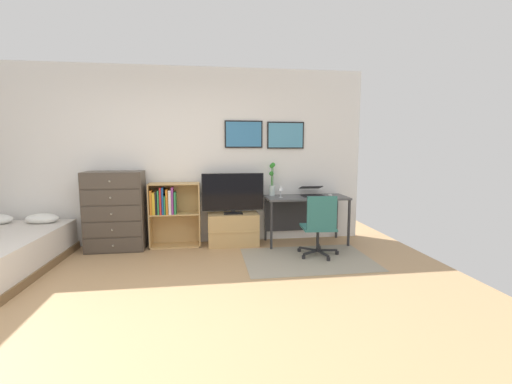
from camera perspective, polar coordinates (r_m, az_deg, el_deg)
name	(u,v)px	position (r m, az deg, el deg)	size (l,w,h in m)	color
ground_plane	(146,315)	(3.50, -17.48, -18.55)	(7.20, 7.20, 0.00)	tan
wall_back_with_posters	(170,157)	(5.56, -13.86, 5.62)	(6.12, 0.09, 2.70)	white
area_rug	(308,259)	(4.85, 8.37, -10.73)	(1.70, 1.20, 0.01)	#9E937F
dresser	(115,211)	(5.50, -21.91, -2.88)	(0.82, 0.46, 1.15)	#4C4238
bookshelf	(170,209)	(5.43, -13.76, -2.72)	(0.75, 0.30, 0.97)	tan
tv_stand	(233,229)	(5.44, -3.73, -6.03)	(0.77, 0.41, 0.49)	tan
television	(233,193)	(5.31, -3.77, -0.24)	(0.93, 0.16, 0.62)	black
desk	(305,205)	(5.57, 7.95, -2.03)	(1.25, 0.56, 0.74)	#4C4C4F
office_chair	(320,224)	(4.86, 10.30, -5.21)	(0.57, 0.58, 0.86)	#232326
laptop	(312,192)	(5.58, 9.09, 0.04)	(0.35, 0.37, 0.15)	black
computer_mouse	(330,195)	(5.57, 11.98, -0.50)	(0.06, 0.10, 0.03)	silver
bamboo_vase	(272,181)	(5.49, 2.61, 1.86)	(0.10, 0.10, 0.52)	silver
wine_glass	(281,189)	(5.32, 4.05, 0.55)	(0.07, 0.07, 0.18)	silver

